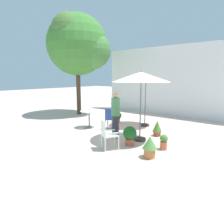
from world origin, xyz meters
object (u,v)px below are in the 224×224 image
patio_umbrella_0 (141,78)px  shade_tree (78,45)px  potted_plant_0 (150,146)px  potted_plant_4 (118,116)px  cafe_table_0 (89,116)px  patio_umbrella_1 (146,79)px  patio_chair_0 (111,117)px  potted_plant_3 (164,142)px  potted_plant_2 (130,135)px  standing_person (115,114)px  potted_plant_1 (157,128)px  patio_chair_1 (107,133)px

patio_umbrella_0 → shade_tree: bearing=159.4°
patio_umbrella_0 → potted_plant_0: 2.48m
patio_umbrella_0 → potted_plant_4: (-2.46, 1.83, -1.94)m
patio_umbrella_0 → cafe_table_0: patio_umbrella_0 is taller
patio_umbrella_1 → patio_chair_0: patio_umbrella_1 is taller
patio_chair_0 → potted_plant_3: 3.01m
potted_plant_2 → standing_person: 1.12m
potted_plant_1 → patio_umbrella_0: bearing=-104.3°
patio_chair_0 → potted_plant_3: patio_chair_0 is taller
patio_umbrella_0 → standing_person: 1.64m
cafe_table_0 → patio_chair_1: size_ratio=0.85×
cafe_table_0 → patio_umbrella_0: bearing=-2.2°
potted_plant_2 → potted_plant_3: bearing=17.4°
shade_tree → patio_umbrella_1: bearing=-1.0°
potted_plant_2 → standing_person: size_ratio=0.37×
potted_plant_0 → potted_plant_2: bearing=153.6°
patio_chair_0 → patio_chair_1: patio_chair_1 is taller
patio_chair_0 → potted_plant_3: bearing=-16.3°
potted_plant_0 → standing_person: bearing=155.6°
patio_umbrella_0 → potted_plant_2: bearing=-88.3°
cafe_table_0 → potted_plant_1: (2.96, 0.79, -0.22)m
patio_umbrella_1 → potted_plant_1: bearing=-42.7°
potted_plant_4 → standing_person: size_ratio=0.31×
shade_tree → potted_plant_2: bearing=-26.3°
patio_umbrella_1 → potted_plant_4: patio_umbrella_1 is taller
cafe_table_0 → patio_chair_0: (0.94, 0.40, -0.01)m
shade_tree → cafe_table_0: size_ratio=7.34×
patio_chair_0 → potted_plant_4: patio_chair_0 is taller
potted_plant_3 → potted_plant_4: (-3.54, 2.17, 0.04)m
standing_person → patio_chair_1: bearing=-62.8°
patio_chair_1 → potted_plant_2: patio_chair_1 is taller
patio_umbrella_0 → potted_plant_4: bearing=143.3°
patio_chair_0 → standing_person: standing_person is taller
potted_plant_2 → patio_chair_1: bearing=-112.7°
cafe_table_0 → potted_plant_2: (2.75, -0.78, -0.18)m
patio_umbrella_1 → standing_person: 2.65m
potted_plant_1 → standing_person: bearing=-133.2°
patio_chair_0 → standing_person: (0.89, -0.80, 0.37)m
potted_plant_3 → standing_person: 2.08m
cafe_table_0 → potted_plant_4: cafe_table_0 is taller
shade_tree → potted_plant_4: (3.12, -0.26, -3.82)m
cafe_table_0 → potted_plant_3: bearing=-6.6°
potted_plant_0 → potted_plant_4: bearing=139.3°
potted_plant_2 → potted_plant_4: potted_plant_2 is taller
potted_plant_2 → patio_chair_0: bearing=147.0°
patio_chair_1 → potted_plant_3: bearing=38.6°
patio_umbrella_0 → potted_plant_1: (0.23, 0.90, -1.92)m
shade_tree → potted_plant_1: (5.80, -1.20, -3.80)m
patio_umbrella_1 → patio_chair_0: (-0.81, -1.51, -1.65)m
shade_tree → potted_plant_4: shade_tree is taller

